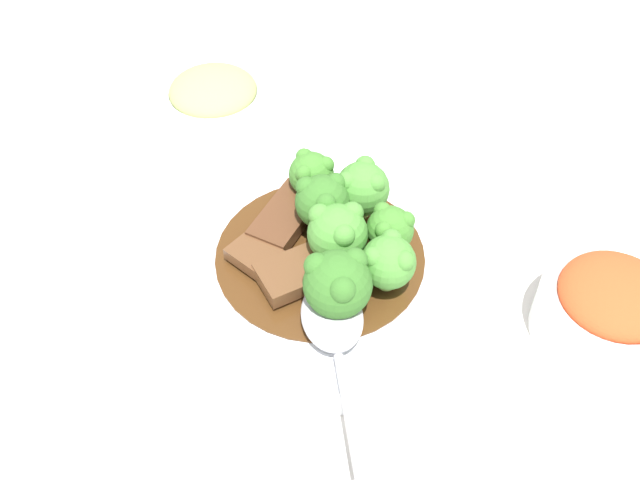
% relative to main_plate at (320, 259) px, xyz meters
% --- Properties ---
extents(ground_plane, '(4.00, 4.00, 0.00)m').
position_rel_main_plate_xyz_m(ground_plane, '(0.00, 0.00, -0.01)').
color(ground_plane, silver).
extents(main_plate, '(0.28, 0.28, 0.02)m').
position_rel_main_plate_xyz_m(main_plate, '(0.00, 0.00, 0.00)').
color(main_plate, white).
rests_on(main_plate, ground_plane).
extents(beef_strip_0, '(0.07, 0.05, 0.01)m').
position_rel_main_plate_xyz_m(beef_strip_0, '(-0.03, -0.01, 0.02)').
color(beef_strip_0, brown).
rests_on(beef_strip_0, main_plate).
extents(beef_strip_1, '(0.08, 0.06, 0.01)m').
position_rel_main_plate_xyz_m(beef_strip_1, '(-0.00, 0.05, 0.02)').
color(beef_strip_1, '#56331E').
rests_on(beef_strip_1, main_plate).
extents(beef_strip_2, '(0.04, 0.05, 0.01)m').
position_rel_main_plate_xyz_m(beef_strip_2, '(-0.05, 0.02, 0.01)').
color(beef_strip_2, brown).
rests_on(beef_strip_2, main_plate).
extents(broccoli_floret_0, '(0.05, 0.05, 0.05)m').
position_rel_main_plate_xyz_m(broccoli_floret_0, '(-0.03, -0.05, 0.04)').
color(broccoli_floret_0, '#8EB756').
rests_on(broccoli_floret_0, main_plate).
extents(broccoli_floret_1, '(0.04, 0.04, 0.05)m').
position_rel_main_plate_xyz_m(broccoli_floret_1, '(0.02, -0.06, 0.04)').
color(broccoli_floret_1, '#7FA84C').
rests_on(broccoli_floret_1, main_plate).
extents(broccoli_floret_2, '(0.04, 0.04, 0.05)m').
position_rel_main_plate_xyz_m(broccoli_floret_2, '(0.04, -0.04, 0.04)').
color(broccoli_floret_2, '#7FA84C').
rests_on(broccoli_floret_2, main_plate).
extents(broccoli_floret_3, '(0.05, 0.05, 0.05)m').
position_rel_main_plate_xyz_m(broccoli_floret_3, '(0.02, 0.02, 0.04)').
color(broccoli_floret_3, '#7FA84C').
rests_on(broccoli_floret_3, main_plate).
extents(broccoli_floret_4, '(0.05, 0.05, 0.05)m').
position_rel_main_plate_xyz_m(broccoli_floret_4, '(0.06, 0.01, 0.04)').
color(broccoli_floret_4, '#7FA84C').
rests_on(broccoli_floret_4, main_plate).
extents(broccoli_floret_5, '(0.04, 0.04, 0.05)m').
position_rel_main_plate_xyz_m(broccoli_floret_5, '(0.04, 0.05, 0.04)').
color(broccoli_floret_5, '#7FA84C').
rests_on(broccoli_floret_5, main_plate).
extents(broccoli_floret_6, '(0.05, 0.05, 0.06)m').
position_rel_main_plate_xyz_m(broccoli_floret_6, '(0.01, -0.01, 0.04)').
color(broccoli_floret_6, '#7FA84C').
rests_on(broccoli_floret_6, main_plate).
extents(serving_spoon, '(0.15, 0.21, 0.01)m').
position_rel_main_plate_xyz_m(serving_spoon, '(-0.05, -0.07, 0.02)').
color(serving_spoon, '#B7B7BC').
rests_on(serving_spoon, main_plate).
extents(side_bowl_kimchi, '(0.11, 0.11, 0.06)m').
position_rel_main_plate_xyz_m(side_bowl_kimchi, '(0.12, -0.19, 0.02)').
color(side_bowl_kimchi, white).
rests_on(side_bowl_kimchi, ground_plane).
extents(side_bowl_appetizer, '(0.11, 0.11, 0.06)m').
position_rel_main_plate_xyz_m(side_bowl_appetizer, '(0.04, 0.21, 0.02)').
color(side_bowl_appetizer, white).
rests_on(side_bowl_appetizer, ground_plane).
extents(sauce_dish, '(0.06, 0.06, 0.01)m').
position_rel_main_plate_xyz_m(sauce_dish, '(-0.22, -0.04, -0.00)').
color(sauce_dish, white).
rests_on(sauce_dish, ground_plane).
extents(paper_napkin, '(0.13, 0.09, 0.01)m').
position_rel_main_plate_xyz_m(paper_napkin, '(-0.24, -0.02, -0.01)').
color(paper_napkin, silver).
rests_on(paper_napkin, ground_plane).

